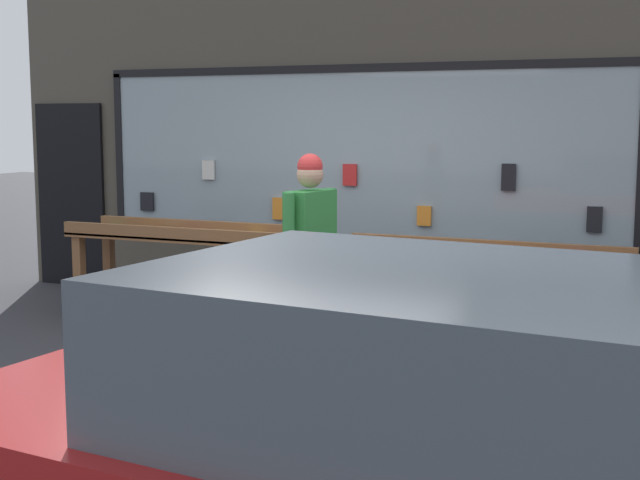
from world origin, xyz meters
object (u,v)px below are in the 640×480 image
object	(u,v)px
display_table_right	(480,267)
parked_car	(489,471)
display_table_left	(191,244)
person_browsing	(310,239)
small_dog	(266,326)

from	to	relation	value
display_table_right	parked_car	distance (m)	4.32
parked_car	display_table_right	bearing A→B (deg)	108.78
display_table_right	parked_car	world-z (taller)	parked_car
display_table_left	person_browsing	distance (m)	1.57
small_dog	parked_car	size ratio (longest dim) A/B	0.13
display_table_left	parked_car	world-z (taller)	parked_car
display_table_left	small_dog	distance (m)	1.46
display_table_left	person_browsing	size ratio (longest dim) A/B	1.46
display_table_left	parked_car	size ratio (longest dim) A/B	0.55
parked_car	person_browsing	bearing A→B (deg)	127.23
display_table_left	small_dog	xyz separation A→B (m)	(1.14, -0.76, -0.51)
person_browsing	small_dog	world-z (taller)	person_browsing
display_table_right	small_dog	world-z (taller)	display_table_right
display_table_right	parked_car	size ratio (longest dim) A/B	0.55
small_dog	display_table_left	bearing A→B (deg)	60.83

